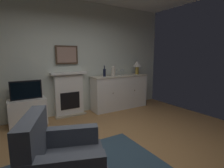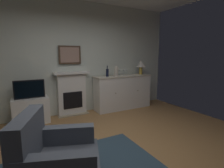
% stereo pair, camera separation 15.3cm
% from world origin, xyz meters
% --- Properties ---
extents(ground_plane, '(5.85, 4.66, 0.10)m').
position_xyz_m(ground_plane, '(0.00, 0.00, -0.05)').
color(ground_plane, '#9E7042').
rests_on(ground_plane, ground).
extents(wall_rear, '(5.85, 0.06, 2.86)m').
position_xyz_m(wall_rear, '(0.00, 2.30, 1.43)').
color(wall_rear, silver).
rests_on(wall_rear, ground_plane).
extents(fireplace_unit, '(0.87, 0.30, 1.10)m').
position_xyz_m(fireplace_unit, '(-0.05, 2.17, 0.55)').
color(fireplace_unit, white).
rests_on(fireplace_unit, ground_plane).
extents(framed_picture, '(0.55, 0.04, 0.45)m').
position_xyz_m(framed_picture, '(-0.05, 2.22, 1.52)').
color(framed_picture, '#473323').
extents(sideboard_cabinet, '(1.67, 0.49, 0.95)m').
position_xyz_m(sideboard_cabinet, '(1.37, 2.00, 0.48)').
color(sideboard_cabinet, white).
rests_on(sideboard_cabinet, ground_plane).
extents(table_lamp, '(0.26, 0.26, 0.40)m').
position_xyz_m(table_lamp, '(1.99, 2.00, 1.23)').
color(table_lamp, '#B79338').
rests_on(table_lamp, sideboard_cabinet).
extents(wine_bottle, '(0.08, 0.08, 0.29)m').
position_xyz_m(wine_bottle, '(0.88, 1.99, 1.06)').
color(wine_bottle, black).
rests_on(wine_bottle, sideboard_cabinet).
extents(wine_glass_left, '(0.07, 0.07, 0.16)m').
position_xyz_m(wine_glass_left, '(1.29, 2.03, 1.07)').
color(wine_glass_left, silver).
rests_on(wine_glass_left, sideboard_cabinet).
extents(wine_glass_center, '(0.07, 0.07, 0.16)m').
position_xyz_m(wine_glass_center, '(1.40, 1.98, 1.07)').
color(wine_glass_center, silver).
rests_on(wine_glass_center, sideboard_cabinet).
extents(wine_glass_right, '(0.07, 0.07, 0.16)m').
position_xyz_m(wine_glass_right, '(1.51, 2.02, 1.07)').
color(wine_glass_right, silver).
rests_on(wine_glass_right, sideboard_cabinet).
extents(vase_decorative, '(0.11, 0.11, 0.28)m').
position_xyz_m(vase_decorative, '(1.12, 1.95, 1.09)').
color(vase_decorative, beige).
rests_on(vase_decorative, sideboard_cabinet).
extents(tv_cabinet, '(0.75, 0.42, 0.58)m').
position_xyz_m(tv_cabinet, '(-1.02, 2.01, 0.29)').
color(tv_cabinet, white).
rests_on(tv_cabinet, ground_plane).
extents(tv_set, '(0.62, 0.07, 0.40)m').
position_xyz_m(tv_set, '(-1.02, 1.99, 0.78)').
color(tv_set, black).
rests_on(tv_set, tv_cabinet).
extents(armchair, '(1.02, 0.99, 0.92)m').
position_xyz_m(armchair, '(-0.92, -0.33, 0.38)').
color(armchair, '#474C56').
rests_on(armchair, ground_plane).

